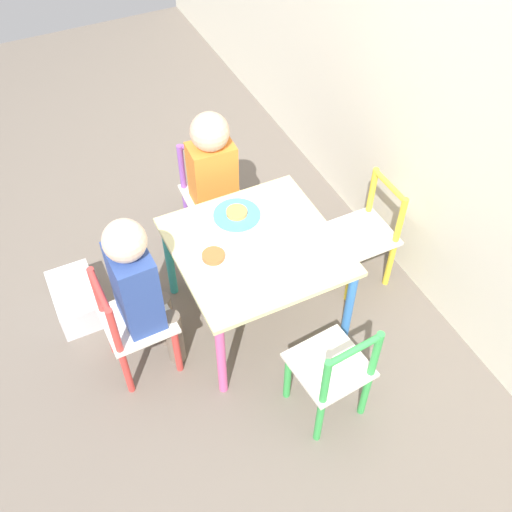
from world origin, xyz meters
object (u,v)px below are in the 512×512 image
Objects in this scene: chair_red at (133,325)px; chair_purple at (211,196)px; kids_table at (256,255)px; chair_green at (333,373)px; plate_front at (214,258)px; child_left at (214,172)px; storage_bin at (77,299)px; child_front at (140,286)px; chair_yellow at (365,235)px; plate_left at (237,214)px.

chair_red and chair_purple have the same top height.
chair_green reaches higher than kids_table.
kids_table is 0.56m from chair_green.
chair_red is 2.68× the size of plate_front.
child_left reaches higher than storage_bin.
child_front is at bearing -88.24° from kids_table.
chair_green is 1.20m from storage_bin.
chair_purple is 0.74m from chair_yellow.
chair_green is at bearing 5.30° from kids_table.
kids_table is 2.08× the size of storage_bin.
plate_left reaches higher than kids_table.
child_front is 4.01× the size of plate_front.
kids_table is 1.20× the size of chair_green.
storage_bin is (-0.39, -0.16, -0.19)m from chair_red.
chair_red is at bearing 90.00° from child_front.
kids_table is at bearing -0.00° from plate_left.
child_front is at bearing -67.84° from plate_left.
chair_red is 0.78m from child_left.
chair_red is at bearing -69.92° from plate_left.
child_front reaches higher than plate_front.
child_front is (0.02, -1.02, 0.21)m from chair_yellow.
chair_green is 1.73× the size of storage_bin.
storage_bin is at bearing -55.55° from chair_green.
chair_yellow is at bearing -90.71° from child_front.
chair_green is (1.08, 0.02, 0.00)m from chair_purple.
chair_red is 1.00× the size of chair_yellow.
child_front is (0.01, -0.48, 0.07)m from kids_table.
storage_bin is (-0.37, -0.52, -0.39)m from plate_front.
plate_front is 0.26m from plate_left.
child_left is (-0.50, 0.50, -0.01)m from child_front.
chair_red is (0.02, -0.54, -0.13)m from kids_table.
kids_table is 1.20× the size of chair_red.
plate_front is 0.65× the size of storage_bin.
child_front reaches higher than plate_left.
storage_bin is (-0.91, -0.76, -0.19)m from chair_green.
kids_table is 0.56m from chair_red.
chair_yellow is at bearing -90.67° from chair_red.
child_left reaches higher than chair_yellow.
storage_bin is (-0.38, -0.22, -0.39)m from child_front.
chair_red and chair_green have the same top height.
kids_table is 0.49m from child_front.
chair_green reaches higher than plate_left.
child_left is at bearing 175.55° from plate_left.
plate_left is (0.36, -0.03, 0.20)m from chair_purple.
storage_bin is at bearing -163.97° from chair_purple.
plate_left is (-0.18, 0.00, 0.07)m from kids_table.
child_front reaches higher than chair_purple.
chair_red reaches higher than kids_table.
plate_left is at bearing 75.11° from storage_bin.
child_left is at bearing -93.80° from chair_green.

